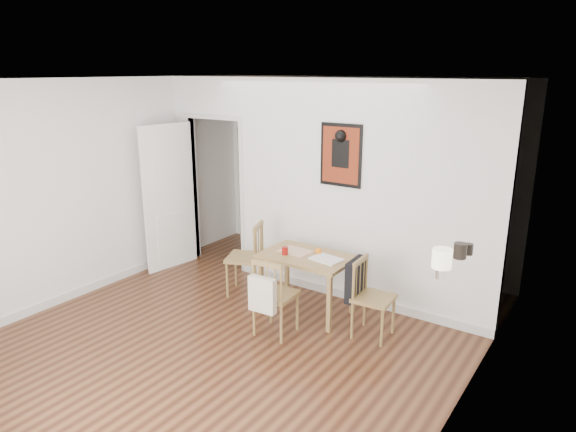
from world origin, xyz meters
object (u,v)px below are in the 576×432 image
Objects in this scene: chair_left at (245,258)px; chair_right at (372,297)px; notebook at (326,259)px; dining_table at (307,262)px; fireplace at (459,325)px; red_glass at (285,251)px; mantel_lamp at (442,260)px; ceramic_jar_a at (460,251)px; orange_fruit at (318,251)px; bookshelf at (265,189)px; chair_front at (275,295)px; ceramic_jar_b at (468,249)px.

chair_left is 1.76m from chair_right.
dining_table is at bearing 179.75° from notebook.
fireplace is 13.97× the size of red_glass.
fireplace is 0.80m from mantel_lamp.
red_glass is at bearing 171.66° from ceramic_jar_a.
fireplace is 17.00× the size of orange_fruit.
chair_right is 0.84m from orange_fruit.
mantel_lamp reaches higher than dining_table.
bookshelf is at bearing 147.13° from chair_right.
chair_right is at bearing -5.86° from dining_table.
chair_right reaches higher than dining_table.
ceramic_jar_a reaches higher than red_glass.
fireplace is at bearing -23.87° from chair_right.
dining_table is 1.18× the size of chair_front.
red_glass is at bearing -10.82° from chair_left.
bookshelf is at bearing 144.49° from mantel_lamp.
red_glass is (0.69, -0.13, 0.28)m from chair_left.
red_glass is at bearing -144.60° from orange_fruit.
red_glass is 2.23m from mantel_lamp.
red_glass is (1.57, -1.73, -0.17)m from bookshelf.
fireplace is at bearing -15.99° from dining_table.
chair_left is at bearing 145.44° from chair_front.
chair_right reaches higher than notebook.
red_glass is 2.08m from ceramic_jar_b.
notebook is at bearing 148.77° from mantel_lamp.
bookshelf reaches higher than chair_front.
notebook is at bearing 161.67° from fireplace.
bookshelf is 2.35m from red_glass.
chair_left is 1.03m from orange_fruit.
red_glass is at bearing -47.84° from bookshelf.
red_glass is 0.68× the size of ceramic_jar_a.
chair_right is at bearing -3.35° from chair_left.
chair_left is 0.73× the size of fireplace.
chair_right is 3.55× the size of mantel_lamp.
mantel_lamp is (1.78, -0.32, 0.87)m from chair_front.
mantel_lamp reaches higher than orange_fruit.
orange_fruit is at bearing 4.88° from chair_left.
chair_front is 9.57× the size of red_glass.
chair_front reaches higher than chair_right.
orange_fruit is at bearing 35.40° from red_glass.
orange_fruit is at bearing 166.18° from chair_right.
chair_left is 2.82m from fireplace.
bookshelf is 18.88× the size of ceramic_jar_b.
bookshelf is at bearing 141.02° from orange_fruit.
chair_left is 1.07× the size of chair_front.
dining_table is 10.38× the size of ceramic_jar_b.
dining_table is at bearing 171.26° from ceramic_jar_b.
red_glass is 1.22× the size of orange_fruit.
notebook is at bearing 165.01° from ceramic_jar_a.
bookshelf is at bearing 149.45° from fireplace.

